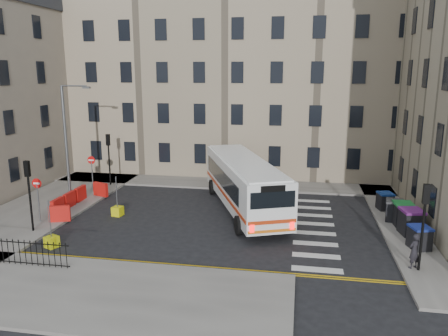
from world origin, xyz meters
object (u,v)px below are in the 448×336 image
(wheelie_bin_b, at_px, (411,222))
(bollard_yellow, at_px, (118,211))
(wheelie_bin_a, at_px, (419,237))
(wheelie_bin_e, at_px, (385,201))
(streetlamp, at_px, (66,142))
(bollard_chevron, at_px, (52,242))
(pedestrian, at_px, (414,251))
(bus, at_px, (244,182))
(wheelie_bin_d, at_px, (394,210))
(wheelie_bin_c, at_px, (403,214))

(wheelie_bin_b, relative_size, bollard_yellow, 2.47)
(wheelie_bin_a, xyz_separation_m, wheelie_bin_e, (-0.58, 6.48, -0.03))
(streetlamp, distance_m, bollard_chevron, 9.29)
(bollard_yellow, bearing_deg, pedestrian, -16.76)
(wheelie_bin_a, distance_m, pedestrian, 2.62)
(wheelie_bin_b, xyz_separation_m, pedestrian, (-0.89, -4.53, 0.11))
(wheelie_bin_b, bearing_deg, wheelie_bin_e, 88.37)
(bus, bearing_deg, bollard_chevron, -160.43)
(wheelie_bin_e, relative_size, bollard_chevron, 2.03)
(wheelie_bin_d, distance_m, bollard_yellow, 17.36)
(streetlamp, height_order, wheelie_bin_a, streetlamp)
(wheelie_bin_c, relative_size, bollard_yellow, 2.28)
(bus, bearing_deg, pedestrian, -62.38)
(bus, relative_size, wheelie_bin_c, 9.11)
(wheelie_bin_e, height_order, bollard_yellow, wheelie_bin_e)
(streetlamp, distance_m, wheelie_bin_c, 22.47)
(wheelie_bin_c, distance_m, bollard_chevron, 20.01)
(bus, bearing_deg, wheelie_bin_b, -39.60)
(wheelie_bin_d, relative_size, bollard_yellow, 2.22)
(bus, relative_size, wheelie_bin_d, 9.37)
(wheelie_bin_b, bearing_deg, streetlamp, 163.13)
(wheelie_bin_b, relative_size, pedestrian, 0.88)
(wheelie_bin_e, distance_m, bollard_yellow, 17.54)
(wheelie_bin_a, distance_m, bollard_chevron, 19.23)
(wheelie_bin_d, bearing_deg, wheelie_bin_b, -67.85)
(wheelie_bin_d, xyz_separation_m, bollard_yellow, (-17.27, -1.72, -0.50))
(pedestrian, xyz_separation_m, bollard_chevron, (-18.16, -0.39, -0.69))
(streetlamp, bearing_deg, pedestrian, -18.92)
(streetlamp, bearing_deg, bollard_yellow, -26.41)
(bollard_chevron, bearing_deg, wheelie_bin_d, 21.13)
(wheelie_bin_e, bearing_deg, bollard_yellow, 179.86)
(streetlamp, height_order, bus, streetlamp)
(streetlamp, relative_size, bollard_yellow, 13.57)
(wheelie_bin_c, bearing_deg, wheelie_bin_a, -92.36)
(streetlamp, xyz_separation_m, pedestrian, (21.38, -7.33, -3.35))
(wheelie_bin_d, bearing_deg, bollard_chevron, -148.22)
(wheelie_bin_c, height_order, bollard_yellow, wheelie_bin_c)
(streetlamp, height_order, bollard_chevron, streetlamp)
(streetlamp, xyz_separation_m, bollard_yellow, (4.55, -2.26, -4.04))
(bus, relative_size, wheelie_bin_b, 8.40)
(streetlamp, distance_m, wheelie_bin_b, 22.72)
(wheelie_bin_a, bearing_deg, bollard_chevron, 173.52)
(wheelie_bin_b, distance_m, bollard_yellow, 17.75)
(pedestrian, relative_size, bollard_yellow, 2.79)
(bus, xyz_separation_m, wheelie_bin_b, (9.89, -3.16, -1.06))
(wheelie_bin_a, distance_m, bollard_yellow, 17.88)
(wheelie_bin_c, bearing_deg, bollard_yellow, 179.59)
(wheelie_bin_e, distance_m, bollard_chevron, 20.67)
(wheelie_bin_e, xyz_separation_m, bollard_chevron, (-18.43, -9.34, -0.43))
(bus, xyz_separation_m, wheelie_bin_a, (9.85, -5.22, -1.18))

